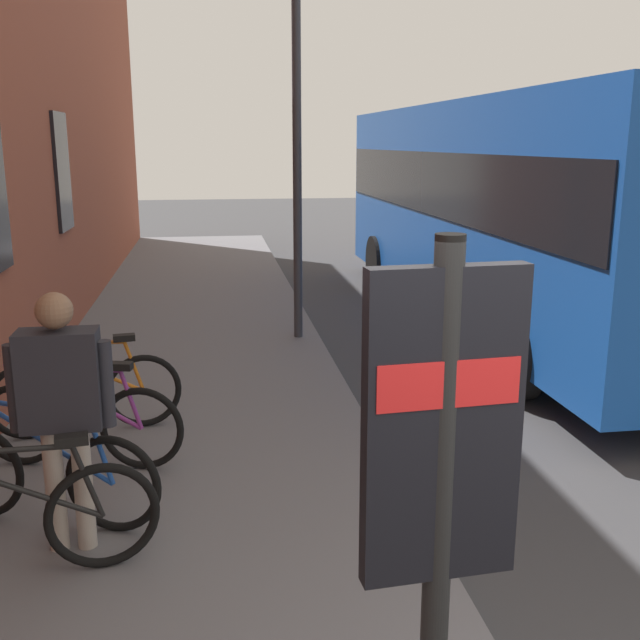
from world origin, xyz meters
name	(u,v)px	position (x,y,z in m)	size (l,w,h in m)	color
ground	(434,392)	(6.00, -1.00, 0.00)	(60.00, 60.00, 0.00)	#38383A
sidewalk_pavement	(195,350)	(8.00, 1.75, 0.06)	(24.00, 3.50, 0.12)	slate
bicycle_mid_rack	(16,525)	(2.58, 2.73, 0.51)	(0.51, 1.75, 0.97)	black
bicycle_beside_lamp	(45,474)	(3.30, 2.70, 0.51)	(0.72, 1.69, 0.97)	black
bicycle_end_of_row	(81,423)	(4.26, 2.61, 0.51)	(0.57, 1.74, 0.97)	black
bicycle_nearest_sign	(87,393)	(5.04, 2.68, 0.51)	(0.48, 1.76, 0.97)	black
transit_info_sign	(441,469)	(0.46, 0.73, 1.72)	(0.13, 0.55, 2.40)	black
city_bus	(506,201)	(9.06, -3.00, 1.92)	(10.52, 2.73, 3.35)	#1951B2
pedestrian_near_bus	(62,397)	(2.94, 2.47, 1.20)	(0.26, 0.67, 1.77)	#B2A599
street_lamp	(297,128)	(8.28, 0.30, 2.98)	(0.28, 0.28, 4.79)	#333338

